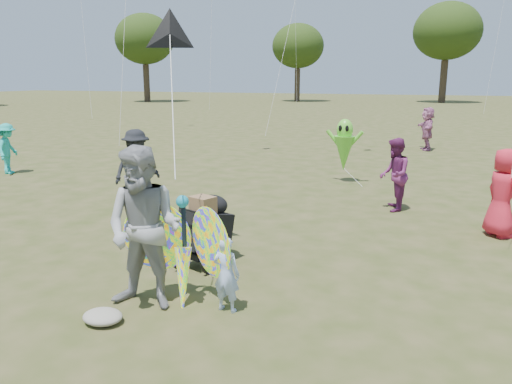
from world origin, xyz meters
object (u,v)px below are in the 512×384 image
Objects in this scene: child_girl at (226,274)px; alien_kite at (344,147)px; crowd_a at (503,193)px; crowd_j at (427,129)px; crowd_e at (394,175)px; jogging_stroller at (206,225)px; adult_man at (144,229)px; crowd_i at (8,149)px; crowd_b at (137,167)px; butterfly_kite at (183,252)px.

child_girl is 0.55× the size of alien_kite.
crowd_a is 0.95× the size of crowd_j.
crowd_e is 0.91× the size of alien_kite.
crowd_e reaches higher than jogging_stroller.
jogging_stroller is (0.03, 1.63, -0.41)m from adult_man.
crowd_j is (11.53, 9.62, 0.09)m from crowd_i.
jogging_stroller is at bearing -140.79° from crowd_i.
crowd_j is 14.48m from jogging_stroller.
alien_kite is (0.81, 6.85, 0.36)m from jogging_stroller.
crowd_b is at bearing -134.13° from alien_kite.
alien_kite is (0.48, 8.19, 0.29)m from butterfly_kite.
butterfly_kite is at bearing -28.04° from crowd_e.
child_girl is at bearing -89.02° from alien_kite.
crowd_a is 6.03m from butterfly_kite.
crowd_j reaches higher than crowd_i.
alien_kite reaches higher than crowd_a.
crowd_i is at bearing -99.58° from crowd_e.
crowd_i is at bearing 140.69° from adult_man.
adult_man reaches higher than crowd_j.
child_girl is 0.60× the size of crowd_a.
crowd_b is 4.20m from jogging_stroller.
jogging_stroller is at bearing -105.35° from crowd_b.
child_girl is 0.65m from butterfly_kite.
crowd_j is 7.61m from alien_kite.
crowd_b is at bearing -41.75° from child_girl.
crowd_b is 5.70m from crowd_e.
adult_man reaches higher than crowd_b.
crowd_b reaches higher than crowd_e.
adult_man reaches higher than crowd_a.
adult_man reaches higher than crowd_i.
crowd_e reaches higher than child_girl.
crowd_b is at bearing 158.84° from jogging_stroller.
child_girl is 5.86m from crowd_b.
alien_kite is (-3.59, 3.74, 0.16)m from crowd_a.
crowd_i is at bearing -62.66° from crowd_j.
child_girl is 15.71m from crowd_j.
adult_man is at bearing 105.66° from crowd_a.
crowd_b reaches higher than child_girl.
butterfly_kite is at bearing -55.02° from jogging_stroller.
alien_kite is at bearing -17.43° from crowd_b.
butterfly_kite is at bearing -146.20° from crowd_i.
adult_man is 0.58m from butterfly_kite.
butterfly_kite is at bearing -0.74° from child_girl.
butterfly_kite is at bearing -113.54° from crowd_b.
crowd_i is at bearing 99.25° from crowd_b.
crowd_b reaches higher than butterfly_kite.
crowd_b is at bearing 129.76° from butterfly_kite.
alien_kite reaches higher than child_girl.
crowd_b is 1.08× the size of crowd_e.
crowd_b is 1.51× the size of jogging_stroller.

